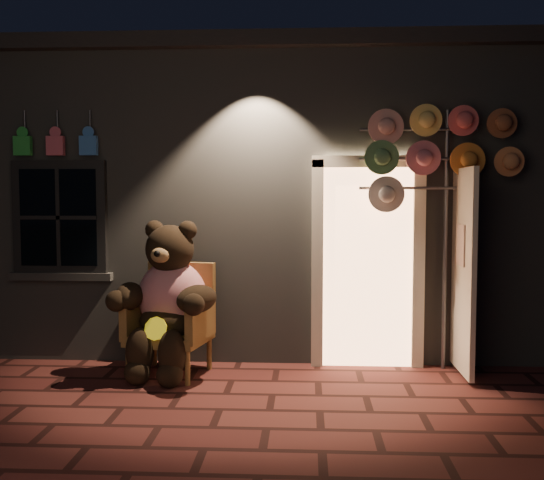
{
  "coord_description": "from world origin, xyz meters",
  "views": [
    {
      "loc": [
        0.72,
        -5.16,
        1.78
      ],
      "look_at": [
        0.38,
        1.0,
        1.35
      ],
      "focal_mm": 42.0,
      "sensor_mm": 36.0,
      "label": 1
    }
  ],
  "objects": [
    {
      "name": "teddy_bear",
      "position": [
        -0.64,
        0.95,
        0.76
      ],
      "size": [
        1.1,
        0.95,
        1.54
      ],
      "rotation": [
        0.0,
        0.0,
        -0.21
      ],
      "color": "red",
      "rests_on": "ground"
    },
    {
      "name": "shop_building",
      "position": [
        0.0,
        3.99,
        1.74
      ],
      "size": [
        7.3,
        5.95,
        3.51
      ],
      "color": "slate",
      "rests_on": "ground"
    },
    {
      "name": "hat_rack",
      "position": [
        2.02,
        1.28,
        2.22
      ],
      "size": [
        1.59,
        0.22,
        2.66
      ],
      "color": "#59595E",
      "rests_on": "ground"
    },
    {
      "name": "ground",
      "position": [
        0.0,
        0.0,
        0.0
      ],
      "size": [
        60.0,
        60.0,
        0.0
      ],
      "primitive_type": "plane",
      "color": "#5C2823",
      "rests_on": "ground"
    },
    {
      "name": "wicker_armchair",
      "position": [
        -0.62,
        1.09,
        0.55
      ],
      "size": [
        0.87,
        0.82,
        1.1
      ],
      "rotation": [
        0.0,
        0.0,
        -0.21
      ],
      "color": "olive",
      "rests_on": "ground"
    }
  ]
}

